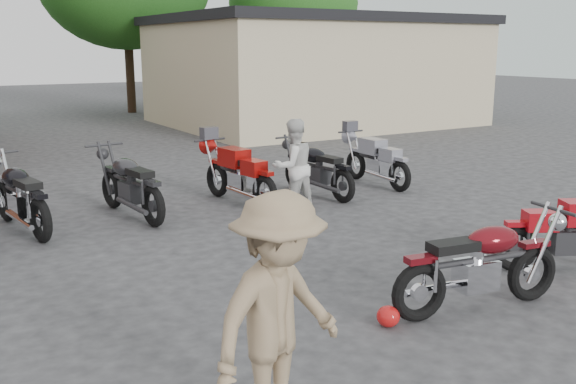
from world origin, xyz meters
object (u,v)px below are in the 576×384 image
row_bike_5 (317,166)px  row_bike_4 (238,171)px  person_tan (278,317)px  vintage_motorcycle (483,258)px  row_bike_6 (376,158)px  helmet (388,316)px  sportbike (573,229)px  row_bike_3 (129,180)px  person_light (293,166)px  row_bike_2 (19,192)px

row_bike_5 → row_bike_4: bearing=79.3°
person_tan → vintage_motorcycle: bearing=-0.3°
row_bike_6 → helmet: bearing=142.6°
sportbike → row_bike_3: size_ratio=0.88×
row_bike_3 → row_bike_5: (3.47, -0.30, -0.04)m
person_light → row_bike_6: person_light is taller
helmet → row_bike_5: bearing=63.5°
helmet → person_light: 4.66m
person_tan → row_bike_3: (0.98, 6.50, -0.29)m
vintage_motorcycle → person_tan: size_ratio=1.11×
row_bike_2 → row_bike_4: 3.60m
person_tan → row_bike_5: bearing=38.5°
person_light → person_tan: bearing=54.5°
person_light → row_bike_4: bearing=-66.7°
row_bike_2 → row_bike_3: bearing=-100.9°
person_tan → row_bike_6: (5.98, 6.35, -0.34)m
row_bike_3 → vintage_motorcycle: bearing=-168.3°
person_light → row_bike_6: bearing=-161.5°
helmet → row_bike_4: 5.49m
row_bike_3 → row_bike_4: size_ratio=1.03×
row_bike_3 → row_bike_5: row_bike_3 is taller
person_light → row_bike_2: bearing=-19.2°
person_light → row_bike_5: (1.05, 0.86, -0.22)m
row_bike_6 → person_light: bearing=111.7°
vintage_motorcycle → helmet: bearing=179.6°
helmet → person_tan: person_tan is taller
row_bike_2 → row_bike_6: 6.67m
sportbike → row_bike_4: 5.61m
row_bike_3 → helmet: bearing=-178.5°
helmet → row_bike_5: (2.60, 5.20, 0.46)m
person_tan → row_bike_4: size_ratio=0.89×
helmet → person_light: bearing=70.3°
sportbike → person_light: person_light is taller
row_bike_5 → person_light: bearing=124.7°
sportbike → person_tan: size_ratio=1.02×
row_bike_2 → row_bike_6: bearing=-101.1°
row_bike_5 → row_bike_6: size_ratio=1.02×
person_light → row_bike_4: person_light is taller
vintage_motorcycle → person_light: person_light is taller
row_bike_3 → row_bike_6: row_bike_3 is taller
row_bike_2 → person_tan: bearing=176.5°
helmet → row_bike_4: bearing=79.0°
person_tan → row_bike_4: 7.00m
person_tan → row_bike_5: person_tan is taller
sportbike → row_bike_6: bearing=106.2°
row_bike_4 → row_bike_6: 3.08m
sportbike → row_bike_6: 5.35m
row_bike_4 → row_bike_6: size_ratio=1.06×
row_bike_6 → row_bike_4: bearing=90.0°
person_tan → person_light: bearing=41.7°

